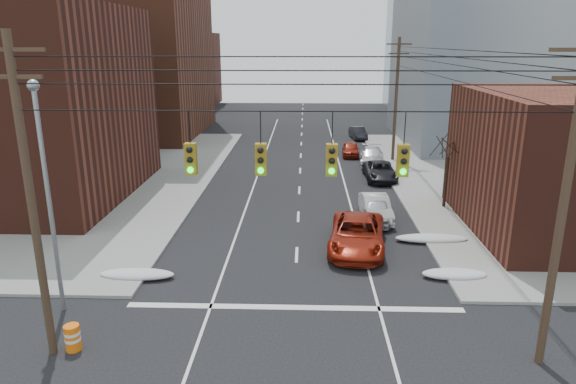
# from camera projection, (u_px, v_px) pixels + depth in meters

# --- Properties ---
(building_brick_tall) EXTENTS (24.00, 20.00, 30.00)m
(building_brick_tall) POSITION_uv_depth(u_px,v_px,m) (89.00, 1.00, 57.62)
(building_brick_tall) COLOR brown
(building_brick_tall) RESTS_ON ground
(building_brick_far) EXTENTS (22.00, 18.00, 12.00)m
(building_brick_far) POSITION_uv_depth(u_px,v_px,m) (147.00, 70.00, 85.15)
(building_brick_far) COLOR #4D2017
(building_brick_far) RESTS_ON ground
(building_office) EXTENTS (22.00, 20.00, 25.00)m
(building_office) POSITION_uv_depth(u_px,v_px,m) (515.00, 22.00, 53.05)
(building_office) COLOR gray
(building_office) RESTS_ON ground
(building_glass) EXTENTS (20.00, 18.00, 22.00)m
(building_glass) POSITION_uv_depth(u_px,v_px,m) (460.00, 39.00, 78.34)
(building_glass) COLOR gray
(building_glass) RESTS_ON ground
(utility_pole_left) EXTENTS (2.20, 0.28, 11.00)m
(utility_pole_left) POSITION_uv_depth(u_px,v_px,m) (31.00, 197.00, 16.59)
(utility_pole_left) COLOR #473323
(utility_pole_left) RESTS_ON ground
(utility_pole_right) EXTENTS (2.20, 0.28, 11.00)m
(utility_pole_right) POSITION_uv_depth(u_px,v_px,m) (564.00, 202.00, 16.06)
(utility_pole_right) COLOR #473323
(utility_pole_right) RESTS_ON ground
(utility_pole_far) EXTENTS (2.20, 0.28, 11.00)m
(utility_pole_far) POSITION_uv_depth(u_px,v_px,m) (396.00, 98.00, 45.78)
(utility_pole_far) COLOR #473323
(utility_pole_far) RESTS_ON ground
(traffic_signals) EXTENTS (17.00, 0.42, 2.02)m
(traffic_signals) POSITION_uv_depth(u_px,v_px,m) (296.00, 158.00, 15.90)
(traffic_signals) COLOR black
(traffic_signals) RESTS_ON ground
(street_light) EXTENTS (0.44, 0.44, 9.32)m
(street_light) POSITION_uv_depth(u_px,v_px,m) (46.00, 180.00, 19.57)
(street_light) COLOR gray
(street_light) RESTS_ON ground
(bare_tree) EXTENTS (2.09, 2.20, 4.93)m
(bare_tree) POSITION_uv_depth(u_px,v_px,m) (446.00, 174.00, 33.30)
(bare_tree) COLOR black
(bare_tree) RESTS_ON ground
(snow_nw) EXTENTS (3.50, 1.08, 0.42)m
(snow_nw) POSITION_uv_depth(u_px,v_px,m) (137.00, 274.00, 23.88)
(snow_nw) COLOR silver
(snow_nw) RESTS_ON ground
(snow_ne) EXTENTS (3.00, 1.08, 0.42)m
(snow_ne) POSITION_uv_depth(u_px,v_px,m) (454.00, 274.00, 23.90)
(snow_ne) COLOR silver
(snow_ne) RESTS_ON ground
(snow_east_far) EXTENTS (4.00, 1.08, 0.42)m
(snow_east_far) POSITION_uv_depth(u_px,v_px,m) (432.00, 238.00, 28.21)
(snow_east_far) COLOR silver
(snow_east_far) RESTS_ON ground
(red_pickup) EXTENTS (3.55, 6.40, 1.69)m
(red_pickup) POSITION_uv_depth(u_px,v_px,m) (357.00, 234.00, 27.06)
(red_pickup) COLOR maroon
(red_pickup) RESTS_ON ground
(parked_car_a) EXTENTS (2.26, 4.46, 1.46)m
(parked_car_a) POSITION_uv_depth(u_px,v_px,m) (377.00, 210.00, 31.36)
(parked_car_a) COLOR #B2B3B7
(parked_car_a) RESTS_ON ground
(parked_car_b) EXTENTS (1.74, 4.54, 1.48)m
(parked_car_b) POSITION_uv_depth(u_px,v_px,m) (376.00, 208.00, 31.73)
(parked_car_b) COLOR silver
(parked_car_b) RESTS_ON ground
(parked_car_c) EXTENTS (2.38, 5.09, 1.41)m
(parked_car_c) POSITION_uv_depth(u_px,v_px,m) (380.00, 171.00, 40.85)
(parked_car_c) COLOR black
(parked_car_c) RESTS_ON ground
(parked_car_d) EXTENTS (2.57, 5.27, 1.48)m
(parked_car_d) POSITION_uv_depth(u_px,v_px,m) (372.00, 156.00, 45.84)
(parked_car_d) COLOR silver
(parked_car_d) RESTS_ON ground
(parked_car_e) EXTENTS (1.78, 3.99, 1.33)m
(parked_car_e) POSITION_uv_depth(u_px,v_px,m) (351.00, 149.00, 49.34)
(parked_car_e) COLOR maroon
(parked_car_e) RESTS_ON ground
(parked_car_f) EXTENTS (1.88, 4.20, 1.34)m
(parked_car_f) POSITION_uv_depth(u_px,v_px,m) (358.00, 133.00, 58.02)
(parked_car_f) COLOR black
(parked_car_f) RESTS_ON ground
(lot_car_a) EXTENTS (4.86, 2.49, 1.53)m
(lot_car_a) POSITION_uv_depth(u_px,v_px,m) (84.00, 183.00, 36.63)
(lot_car_a) COLOR white
(lot_car_a) RESTS_ON sidewalk_nw
(lot_car_b) EXTENTS (4.91, 2.89, 1.28)m
(lot_car_b) POSITION_uv_depth(u_px,v_px,m) (126.00, 163.00, 43.32)
(lot_car_b) COLOR #A9A9AE
(lot_car_b) RESTS_ON sidewalk_nw
(lot_car_c) EXTENTS (5.48, 2.26, 1.58)m
(lot_car_c) POSITION_uv_depth(u_px,v_px,m) (72.00, 176.00, 38.51)
(lot_car_c) COLOR black
(lot_car_c) RESTS_ON sidewalk_nw
(lot_car_d) EXTENTS (4.08, 1.92, 1.35)m
(lot_car_d) POSITION_uv_depth(u_px,v_px,m) (107.00, 162.00, 43.52)
(lot_car_d) COLOR silver
(lot_car_d) RESTS_ON sidewalk_nw
(construction_barrel) EXTENTS (0.64, 0.64, 0.97)m
(construction_barrel) POSITION_uv_depth(u_px,v_px,m) (73.00, 337.00, 18.27)
(construction_barrel) COLOR orange
(construction_barrel) RESTS_ON ground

